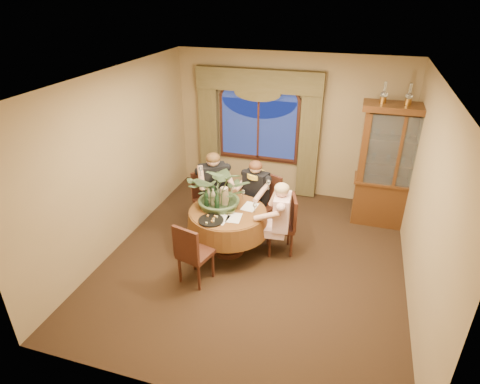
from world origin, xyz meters
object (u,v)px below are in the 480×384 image
(chair_right, at_px, (280,225))
(oil_lamp_left, at_px, (384,92))
(oil_lamp_right, at_px, (436,96))
(olive_bowl, at_px, (230,211))
(person_pink, at_px, (281,222))
(person_back, at_px, (214,191))
(wine_bottle_0, at_px, (213,193))
(dining_table, at_px, (228,231))
(china_cabinet, at_px, (395,168))
(oil_lamp_center, at_px, (410,94))
(centerpiece_plant, at_px, (221,169))
(stoneware_vase, at_px, (224,197))
(chair_back_right, at_px, (264,204))
(chair_back, at_px, (207,201))
(wine_bottle_1, at_px, (206,199))
(person_scarf, at_px, (256,196))
(chair_front_left, at_px, (196,252))
(wine_bottle_2, at_px, (213,199))
(wine_bottle_4, at_px, (217,202))
(wine_bottle_3, at_px, (208,196))

(chair_right, bearing_deg, oil_lamp_left, -59.70)
(oil_lamp_right, xyz_separation_m, olive_bowl, (-2.79, -1.71, -1.57))
(chair_right, relative_size, person_pink, 0.74)
(person_back, height_order, wine_bottle_0, person_back)
(dining_table, height_order, oil_lamp_left, oil_lamp_left)
(china_cabinet, height_order, oil_lamp_center, oil_lamp_center)
(dining_table, bearing_deg, olive_bowl, -45.47)
(centerpiece_plant, bearing_deg, olive_bowl, -42.97)
(person_back, xyz_separation_m, stoneware_vase, (0.37, -0.50, 0.20))
(chair_back_right, distance_m, chair_back, 1.00)
(person_back, bearing_deg, wine_bottle_1, 65.56)
(oil_lamp_left, bearing_deg, person_scarf, -154.20)
(chair_back_right, xyz_separation_m, wine_bottle_0, (-0.68, -0.64, 0.44))
(dining_table, xyz_separation_m, chair_front_left, (-0.21, -0.82, 0.10))
(stoneware_vase, relative_size, wine_bottle_1, 0.93)
(chair_right, height_order, person_pink, person_pink)
(wine_bottle_2, height_order, wine_bottle_4, same)
(chair_back_right, bearing_deg, olive_bowl, 94.21)
(chair_front_left, bearing_deg, olive_bowl, 85.47)
(dining_table, relative_size, chair_back_right, 1.34)
(centerpiece_plant, distance_m, wine_bottle_2, 0.49)
(stoneware_vase, bearing_deg, wine_bottle_0, 166.91)
(chair_front_left, relative_size, person_back, 0.68)
(chair_right, distance_m, person_back, 1.34)
(china_cabinet, height_order, chair_back_right, china_cabinet)
(oil_lamp_left, height_order, wine_bottle_4, oil_lamp_left)
(oil_lamp_left, height_order, oil_lamp_right, same)
(oil_lamp_right, bearing_deg, oil_lamp_center, 180.00)
(china_cabinet, bearing_deg, oil_lamp_right, 0.00)
(chair_back, xyz_separation_m, chair_front_left, (0.39, -1.48, 0.00))
(wine_bottle_1, bearing_deg, dining_table, 7.49)
(person_pink, distance_m, wine_bottle_0, 1.17)
(chair_right, bearing_deg, chair_back_right, 17.34)
(chair_right, distance_m, chair_back, 1.45)
(person_pink, bearing_deg, wine_bottle_2, 88.24)
(chair_right, xyz_separation_m, chair_back_right, (-0.41, 0.59, 0.00))
(oil_lamp_right, xyz_separation_m, wine_bottle_1, (-3.17, -1.70, -1.43))
(wine_bottle_4, bearing_deg, wine_bottle_2, 134.33)
(oil_lamp_center, distance_m, chair_front_left, 4.10)
(wine_bottle_0, xyz_separation_m, wine_bottle_1, (-0.03, -0.23, 0.00))
(person_pink, xyz_separation_m, person_scarf, (-0.59, 0.70, 0.00))
(oil_lamp_left, distance_m, stoneware_vase, 3.03)
(oil_lamp_left, distance_m, chair_front_left, 3.86)
(oil_lamp_center, height_order, person_pink, oil_lamp_center)
(person_back, bearing_deg, centerpiece_plant, 86.68)
(oil_lamp_center, relative_size, wine_bottle_3, 1.03)
(centerpiece_plant, bearing_deg, wine_bottle_3, -168.78)
(oil_lamp_left, height_order, stoneware_vase, oil_lamp_left)
(chair_back, bearing_deg, centerpiece_plant, 88.62)
(chair_right, distance_m, wine_bottle_1, 1.23)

